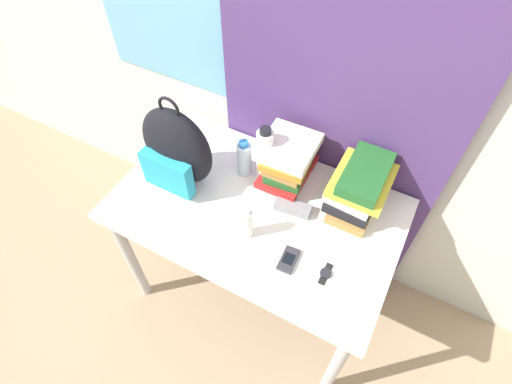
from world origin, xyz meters
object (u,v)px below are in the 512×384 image
sunscreen_bottle (247,223)px  cell_phone (289,260)px  book_stack_center (359,188)px  sunglasses_case (292,208)px  water_bottle (244,158)px  sports_bottle (265,156)px  book_stack_left (290,160)px  backpack (176,149)px  wristwatch (326,274)px

sunscreen_bottle → cell_phone: bearing=-9.0°
book_stack_center → sunglasses_case: bearing=-144.5°
water_bottle → book_stack_center: bearing=7.0°
book_stack_center → cell_phone: size_ratio=2.67×
water_bottle → sports_bottle: sports_bottle is taller
book_stack_left → sports_bottle: sports_bottle is taller
backpack → book_stack_left: bearing=29.1°
sunglasses_case → book_stack_center: bearing=35.5°
sunglasses_case → cell_phone: bearing=-68.3°
sports_bottle → water_bottle: bearing=-172.4°
wristwatch → sunscreen_bottle: bearing=177.2°
book_stack_left → water_bottle: size_ratio=1.55×
sports_bottle → sunscreen_bottle: 0.30m
backpack → book_stack_left: size_ratio=1.52×
book_stack_center → sunscreen_bottle: bearing=-133.2°
book_stack_center → sunglasses_case: (-0.21, -0.15, -0.09)m
book_stack_center → wristwatch: (0.02, -0.35, -0.10)m
backpack → sunglasses_case: (0.49, 0.07, -0.16)m
backpack → sunglasses_case: 0.52m
sports_bottle → sunglasses_case: bearing=-29.3°
backpack → wristwatch: 0.75m
sunscreen_bottle → cell_phone: (0.19, -0.03, -0.07)m
book_stack_left → cell_phone: book_stack_left is taller
book_stack_left → sunglasses_case: book_stack_left is taller
book_stack_left → water_bottle: book_stack_left is taller
backpack → book_stack_left: (0.40, 0.22, -0.07)m
book_stack_center → water_bottle: 0.49m
backpack → sports_bottle: size_ratio=1.53×
sunscreen_bottle → book_stack_left: bearing=87.6°
book_stack_center → cell_phone: 0.40m
book_stack_center → wristwatch: bearing=-87.1°
book_stack_left → sports_bottle: 0.11m
wristwatch → backpack: bearing=169.7°
sports_bottle → sunglasses_case: sports_bottle is taller
book_stack_left → wristwatch: 0.49m
water_bottle → wristwatch: water_bottle is taller
sports_bottle → cell_phone: bearing=-49.9°
water_bottle → wristwatch: bearing=-30.3°
backpack → book_stack_center: bearing=17.5°
backpack → sunscreen_bottle: bearing=-16.6°
water_bottle → backpack: bearing=-143.3°
sunscreen_bottle → sunglasses_case: size_ratio=1.06×
sunscreen_bottle → sports_bottle: bearing=104.8°
backpack → wristwatch: bearing=-10.3°
book_stack_center → sports_bottle: bearing=-173.1°
sunscreen_bottle → sunglasses_case: bearing=60.5°
water_bottle → wristwatch: size_ratio=1.99×
water_bottle → cell_phone: bearing=-40.5°
cell_phone → wristwatch: size_ratio=1.18×
water_bottle → book_stack_left: bearing=18.3°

